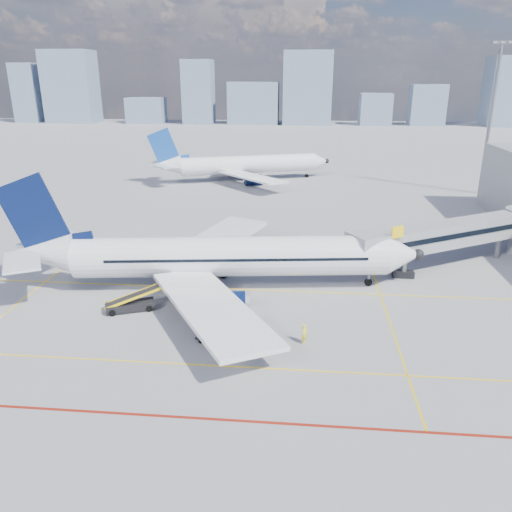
% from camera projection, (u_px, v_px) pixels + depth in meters
% --- Properties ---
extents(ground, '(420.00, 420.00, 0.00)m').
position_uv_depth(ground, '(225.00, 327.00, 42.16)').
color(ground, gray).
rests_on(ground, ground).
extents(apron_markings, '(90.00, 35.12, 0.01)m').
position_uv_depth(apron_markings, '(210.00, 350.00, 38.55)').
color(apron_markings, yellow).
rests_on(apron_markings, ground).
extents(jet_bridge, '(23.55, 15.78, 6.30)m').
position_uv_depth(jet_bridge, '(460.00, 233.00, 54.64)').
color(jet_bridge, gray).
rests_on(jet_bridge, ground).
extents(floodlight_mast_ne, '(3.20, 0.61, 25.45)m').
position_uv_depth(floodlight_mast_ne, '(491.00, 116.00, 85.66)').
color(floodlight_mast_ne, slate).
rests_on(floodlight_mast_ne, ground).
extents(distant_skyline, '(253.70, 14.04, 30.91)m').
position_uv_depth(distant_skyline, '(298.00, 93.00, 215.39)').
color(distant_skyline, slate).
rests_on(distant_skyline, ground).
extents(main_aircraft, '(40.88, 35.53, 11.97)m').
position_uv_depth(main_aircraft, '(214.00, 257.00, 48.97)').
color(main_aircraft, silver).
rests_on(main_aircraft, ground).
extents(second_aircraft, '(35.68, 30.33, 10.86)m').
position_uv_depth(second_aircraft, '(241.00, 165.00, 99.88)').
color(second_aircraft, silver).
rests_on(second_aircraft, ground).
extents(baggage_tug, '(2.51, 1.51, 1.74)m').
position_uv_depth(baggage_tug, '(241.00, 322.00, 41.23)').
color(baggage_tug, silver).
rests_on(baggage_tug, ground).
extents(cargo_dolly, '(4.52, 3.37, 2.27)m').
position_uv_depth(cargo_dolly, '(223.00, 330.00, 39.09)').
color(cargo_dolly, black).
rests_on(cargo_dolly, ground).
extents(belt_loader, '(6.07, 3.40, 2.47)m').
position_uv_depth(belt_loader, '(132.00, 304.00, 44.97)').
color(belt_loader, black).
rests_on(belt_loader, ground).
extents(ramp_worker, '(0.61, 0.71, 1.64)m').
position_uv_depth(ramp_worker, '(304.00, 334.00, 39.37)').
color(ramp_worker, yellow).
rests_on(ramp_worker, ground).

